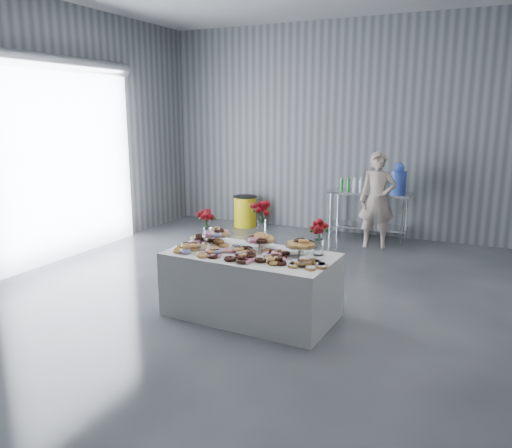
% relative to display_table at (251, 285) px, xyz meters
% --- Properties ---
extents(ground, '(9.00, 9.00, 0.00)m').
position_rel_display_table_xyz_m(ground, '(0.16, 0.04, -0.38)').
color(ground, '#35373C').
rests_on(ground, ground).
extents(room_walls, '(8.04, 9.04, 4.02)m').
position_rel_display_table_xyz_m(room_walls, '(-0.11, 0.11, 2.26)').
color(room_walls, slate).
rests_on(room_walls, ground).
extents(display_table, '(1.95, 1.09, 0.75)m').
position_rel_display_table_xyz_m(display_table, '(0.00, 0.00, 0.00)').
color(display_table, white).
rests_on(display_table, ground).
extents(prep_table, '(1.50, 0.60, 0.90)m').
position_rel_display_table_xyz_m(prep_table, '(0.42, 4.14, 0.24)').
color(prep_table, silver).
rests_on(prep_table, ground).
extents(donut_mounds, '(1.84, 0.88, 0.09)m').
position_rel_display_table_xyz_m(donut_mounds, '(-0.00, -0.05, 0.42)').
color(donut_mounds, '#E3AA53').
rests_on(donut_mounds, display_table).
extents(cake_stand_left, '(0.36, 0.36, 0.17)m').
position_rel_display_table_xyz_m(cake_stand_left, '(-0.54, 0.18, 0.52)').
color(cake_stand_left, silver).
rests_on(cake_stand_left, display_table).
extents(cake_stand_mid, '(0.36, 0.36, 0.17)m').
position_rel_display_table_xyz_m(cake_stand_mid, '(0.06, 0.15, 0.52)').
color(cake_stand_mid, silver).
rests_on(cake_stand_mid, display_table).
extents(cake_stand_right, '(0.36, 0.36, 0.17)m').
position_rel_display_table_xyz_m(cake_stand_right, '(0.56, 0.12, 0.52)').
color(cake_stand_right, silver).
rests_on(cake_stand_right, display_table).
extents(danish_pile, '(0.48, 0.48, 0.11)m').
position_rel_display_table_xyz_m(danish_pile, '(0.74, -0.19, 0.43)').
color(danish_pile, white).
rests_on(danish_pile, display_table).
extents(bouquet_left, '(0.26, 0.26, 0.42)m').
position_rel_display_table_xyz_m(bouquet_left, '(-0.74, 0.29, 0.67)').
color(bouquet_left, white).
rests_on(bouquet_left, display_table).
extents(bouquet_right, '(0.26, 0.26, 0.42)m').
position_rel_display_table_xyz_m(bouquet_right, '(0.71, 0.27, 0.67)').
color(bouquet_right, white).
rests_on(bouquet_right, display_table).
extents(bouquet_center, '(0.26, 0.26, 0.57)m').
position_rel_display_table_xyz_m(bouquet_center, '(-0.03, 0.35, 0.75)').
color(bouquet_center, silver).
rests_on(bouquet_center, display_table).
extents(water_jug, '(0.28, 0.28, 0.55)m').
position_rel_display_table_xyz_m(water_jug, '(0.92, 4.14, 0.77)').
color(water_jug, '#456DEC').
rests_on(water_jug, prep_table).
extents(drink_bottles, '(0.54, 0.08, 0.27)m').
position_rel_display_table_xyz_m(drink_bottles, '(0.10, 4.04, 0.66)').
color(drink_bottles, '#268C33').
rests_on(drink_bottles, prep_table).
extents(person, '(0.67, 0.50, 1.67)m').
position_rel_display_table_xyz_m(person, '(0.66, 3.66, 0.46)').
color(person, '#CC8C93').
rests_on(person, ground).
extents(trash_barrel, '(0.49, 0.49, 0.64)m').
position_rel_display_table_xyz_m(trash_barrel, '(-2.13, 4.14, -0.06)').
color(trash_barrel, yellow).
rests_on(trash_barrel, ground).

